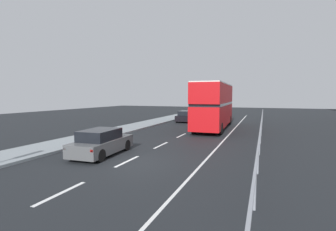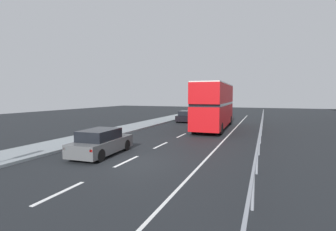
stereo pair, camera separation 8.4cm
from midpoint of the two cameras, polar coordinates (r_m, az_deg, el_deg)
name	(u,v)px [view 1 (the left image)]	position (r m, az deg, el deg)	size (l,w,h in m)	color
ground_plane	(127,162)	(12.65, -9.51, -10.56)	(74.21, 120.00, 0.10)	black
near_sidewalk_kerb	(36,150)	(16.52, -28.18, -7.03)	(2.95, 80.00, 0.14)	gray
lane_paint_markings	(207,136)	(20.03, 8.88, -4.77)	(3.70, 46.00, 0.01)	silver
bridge_side_railing	(261,127)	(19.62, 20.41, -2.52)	(0.10, 42.00, 1.13)	gray
double_decker_bus_red	(214,105)	(24.75, 10.45, 2.45)	(2.83, 10.70, 4.40)	red
hatchback_car_near	(102,143)	(14.12, -15.16, -6.02)	(1.95, 4.20, 1.42)	#4E5052
sedan_car_ahead	(187,116)	(31.11, 4.21, -0.20)	(1.97, 4.48, 1.36)	black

